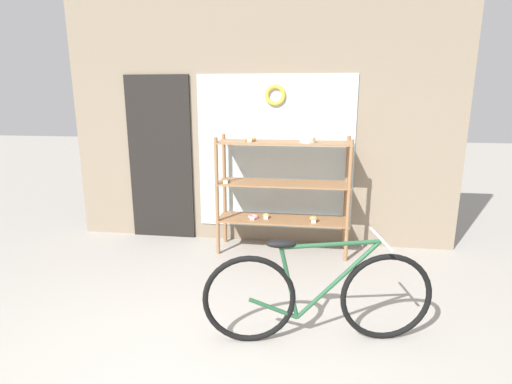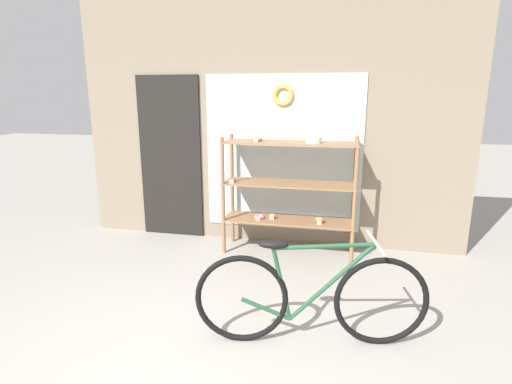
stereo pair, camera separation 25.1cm
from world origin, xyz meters
The scene contains 3 objects.
storefront_facade centered at (-0.04, 2.95, 1.55)m, with size 4.83×0.13×3.19m.
display_case centered at (0.33, 2.59, 0.84)m, with size 1.54×0.44×1.40m.
bicycle centered at (0.74, 0.81, 0.38)m, with size 1.73×0.48×0.84m.
Camera 2 is at (0.93, -1.93, 1.85)m, focal length 28.00 mm.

